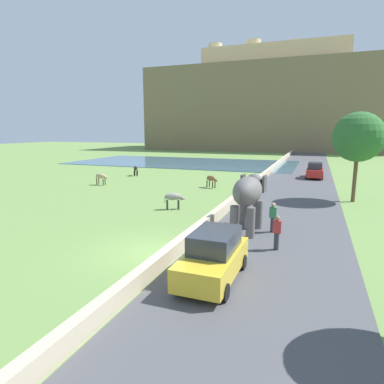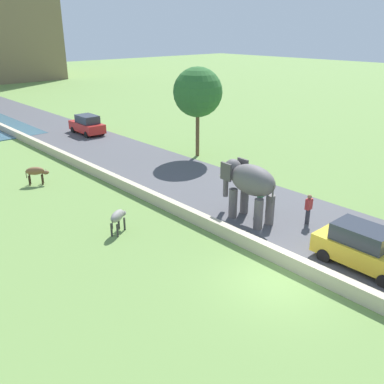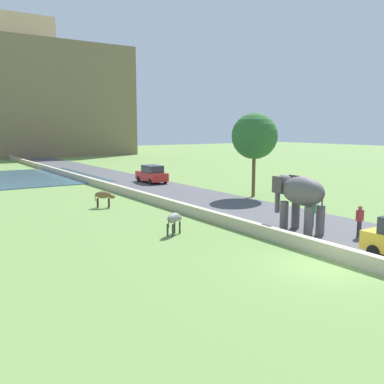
% 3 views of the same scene
% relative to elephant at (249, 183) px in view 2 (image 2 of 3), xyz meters
% --- Properties ---
extents(ground_plane, '(220.00, 220.00, 0.00)m').
position_rel_elephant_xyz_m(ground_plane, '(-3.44, -4.47, -2.04)').
color(ground_plane, '#6B8E47').
extents(road_surface, '(7.00, 120.00, 0.06)m').
position_rel_elephant_xyz_m(road_surface, '(1.56, 15.53, -2.01)').
color(road_surface, '#4C4C51').
rests_on(road_surface, ground).
extents(barrier_wall, '(0.40, 110.00, 0.63)m').
position_rel_elephant_xyz_m(barrier_wall, '(-2.24, 13.53, -1.72)').
color(barrier_wall, beige).
rests_on(barrier_wall, ground).
extents(elephant, '(1.54, 3.50, 2.99)m').
position_rel_elephant_xyz_m(elephant, '(0.00, 0.00, 0.00)').
color(elephant, '#605B5B').
rests_on(elephant, ground).
extents(person_beside_elephant, '(0.36, 0.22, 1.63)m').
position_rel_elephant_xyz_m(person_beside_elephant, '(1.28, 0.20, -1.16)').
color(person_beside_elephant, '#33333D').
rests_on(person_beside_elephant, ground).
extents(person_trailing, '(0.36, 0.22, 1.63)m').
position_rel_elephant_xyz_m(person_trailing, '(1.77, -2.40, -1.16)').
color(person_trailing, '#33333D').
rests_on(person_trailing, ground).
extents(car_red, '(1.83, 4.02, 1.80)m').
position_rel_elephant_xyz_m(car_red, '(3.14, 22.12, -1.14)').
color(car_red, red).
rests_on(car_red, ground).
extents(car_yellow, '(1.82, 4.01, 1.80)m').
position_rel_elephant_xyz_m(car_yellow, '(-0.01, -6.17, -1.14)').
color(car_yellow, gold).
rests_on(car_yellow, ground).
extents(cow_brown, '(1.37, 0.97, 1.15)m').
position_rel_elephant_xyz_m(cow_brown, '(-5.86, 12.33, -1.20)').
color(cow_brown, brown).
rests_on(cow_brown, ground).
extents(cow_grey, '(1.36, 1.01, 1.15)m').
position_rel_elephant_xyz_m(cow_grey, '(-5.71, 3.22, -1.20)').
color(cow_grey, gray).
rests_on(cow_grey, ground).
extents(tree_near, '(3.64, 3.64, 6.66)m').
position_rel_elephant_xyz_m(tree_near, '(5.98, 10.22, 2.78)').
color(tree_near, brown).
rests_on(tree_near, ground).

